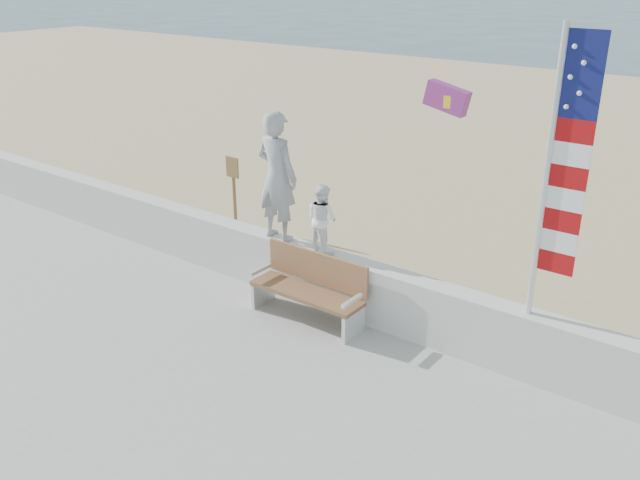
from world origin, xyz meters
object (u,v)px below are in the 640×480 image
Objects in this scene: child at (322,218)px; flag at (559,167)px; bench at (310,287)px; adult at (277,177)px.

flag is at bearing -168.29° from child.
bench is 0.51× the size of flag.
child reaches higher than bench.
flag is (4.22, -0.00, 0.90)m from adult.
adult is at bearing 155.14° from bench.
adult is 1.13× the size of bench.
adult is 4.31m from flag.
flag is (3.24, 0.45, 2.30)m from bench.
adult is at bearing 11.71° from child.
bench is (0.98, -0.45, -1.40)m from adult.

